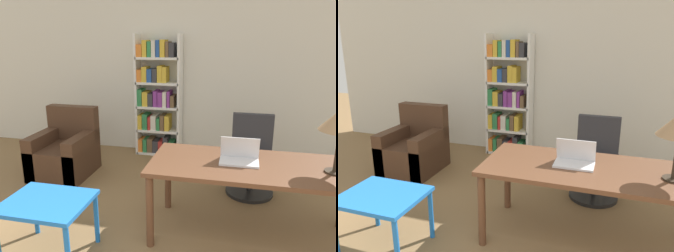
% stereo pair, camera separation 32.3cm
% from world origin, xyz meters
% --- Properties ---
extents(wall_back, '(8.00, 0.06, 2.70)m').
position_xyz_m(wall_back, '(0.00, 4.53, 1.35)').
color(wall_back, silver).
rests_on(wall_back, ground_plane).
extents(desk, '(1.87, 0.83, 0.73)m').
position_xyz_m(desk, '(0.73, 2.33, 0.64)').
color(desk, brown).
rests_on(desk, ground_plane).
extents(laptop, '(0.35, 0.22, 0.23)m').
position_xyz_m(laptop, '(0.60, 2.37, 0.78)').
color(laptop, silver).
rests_on(laptop, desk).
extents(office_chair, '(0.56, 0.56, 0.94)m').
position_xyz_m(office_chair, '(0.74, 3.30, 0.42)').
color(office_chair, black).
rests_on(office_chair, ground_plane).
extents(side_table_blue, '(0.70, 0.58, 0.52)m').
position_xyz_m(side_table_blue, '(-0.95, 1.67, 0.45)').
color(side_table_blue, blue).
rests_on(side_table_blue, ground_plane).
extents(armchair, '(0.72, 0.79, 0.90)m').
position_xyz_m(armchair, '(-1.72, 3.28, 0.29)').
color(armchair, '#472D1E').
rests_on(armchair, ground_plane).
extents(bookshelf, '(0.70, 0.28, 1.87)m').
position_xyz_m(bookshelf, '(-0.70, 4.34, 0.88)').
color(bookshelf, white).
rests_on(bookshelf, ground_plane).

